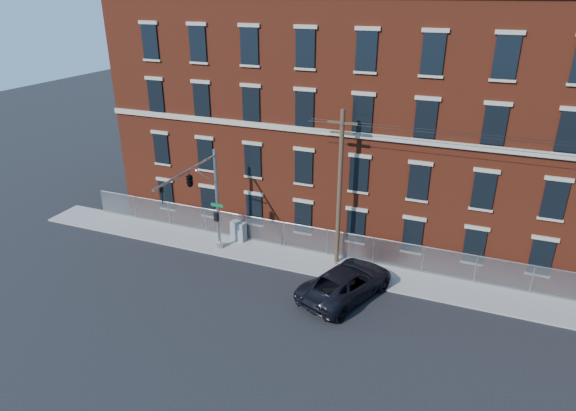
% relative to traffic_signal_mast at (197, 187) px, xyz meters
% --- Properties ---
extents(ground, '(140.00, 140.00, 0.00)m').
position_rel_traffic_signal_mast_xyz_m(ground, '(6.00, -2.18, -5.39)').
color(ground, black).
rests_on(ground, ground).
extents(sidewalk, '(65.00, 3.00, 0.12)m').
position_rel_traffic_signal_mast_xyz_m(sidewalk, '(18.00, 2.82, -5.33)').
color(sidewalk, gray).
rests_on(sidewalk, ground).
extents(mill_building, '(55.30, 14.32, 16.30)m').
position_rel_traffic_signal_mast_xyz_m(mill_building, '(18.00, 11.75, 2.76)').
color(mill_building, maroon).
rests_on(mill_building, ground).
extents(chain_link_fence, '(59.06, 0.06, 1.85)m').
position_rel_traffic_signal_mast_xyz_m(chain_link_fence, '(18.00, 4.12, -4.33)').
color(chain_link_fence, '#A5A8AD').
rests_on(chain_link_fence, ground).
extents(traffic_signal_mast, '(0.90, 6.75, 7.00)m').
position_rel_traffic_signal_mast_xyz_m(traffic_signal_mast, '(0.00, 0.00, 0.00)').
color(traffic_signal_mast, '#9EA0A5').
rests_on(traffic_signal_mast, ground).
extents(utility_pole_near, '(1.80, 0.28, 10.00)m').
position_rel_traffic_signal_mast_xyz_m(utility_pole_near, '(8.00, 3.42, -0.05)').
color(utility_pole_near, '#4D3626').
rests_on(utility_pole_near, ground).
extents(pickup_truck, '(5.11, 7.04, 1.78)m').
position_rel_traffic_signal_mast_xyz_m(pickup_truck, '(9.59, -0.00, -4.50)').
color(pickup_truck, black).
rests_on(pickup_truck, ground).
extents(utility_cabinet, '(1.18, 0.74, 1.37)m').
position_rel_traffic_signal_mast_xyz_m(utility_cabinet, '(0.69, 3.82, -4.59)').
color(utility_cabinet, slate).
rests_on(utility_cabinet, sidewalk).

